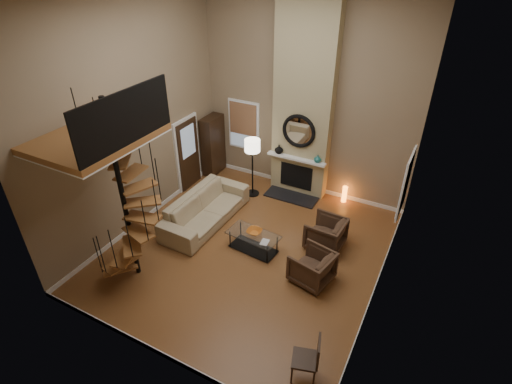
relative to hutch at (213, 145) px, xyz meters
The scene contains 32 objects.
ground 4.05m from the hutch, 45.48° to the right, with size 6.00×6.50×0.01m, color #945D2F.
back_wall 3.32m from the hutch, ahead, with size 6.00×0.02×5.50m, color #8B765A.
front_wall 6.89m from the hutch, 65.51° to the right, with size 6.00×0.02×5.50m, color #8B765A.
left_wall 3.34m from the hutch, 94.93° to the right, with size 0.02×6.50×5.50m, color #8B765A.
right_wall 6.65m from the hutch, 25.97° to the right, with size 0.02×6.50×5.50m, color #8B765A.
baseboard_back 2.93m from the hutch, ahead, with size 6.00×0.02×0.12m, color white.
baseboard_front 6.70m from the hutch, 65.47° to the right, with size 6.00×0.02×0.12m, color white.
baseboard_left 2.95m from the hutch, 94.73° to the right, with size 0.02×6.50×0.12m, color white.
baseboard_right 6.46m from the hutch, 26.01° to the right, with size 0.02×6.50×0.12m, color white.
chimney_breast 3.30m from the hutch, ahead, with size 1.60×0.38×5.50m, color tan.
hearth 2.92m from the hutch, ahead, with size 1.50×0.60×0.04m, color black.
firebox 2.79m from the hutch, ahead, with size 0.95×0.02×0.72m, color black.
mantel 2.77m from the hutch, ahead, with size 1.70×0.18×0.06m, color white.
mirror_frame 2.93m from the hutch, ahead, with size 0.94×0.94×0.10m, color black.
mirror_disc 2.93m from the hutch, ahead, with size 0.80×0.80×0.01m, color white.
vase_left 2.24m from the hutch, ahead, with size 0.24×0.24×0.25m, color black.
vase_right 3.37m from the hutch, ahead, with size 0.20×0.20×0.21m, color #1C625E.
window_back 1.17m from the hutch, 25.95° to the left, with size 1.02×0.06×1.52m.
window_right 5.83m from the hutch, ahead, with size 0.06×1.02×1.52m.
entry_door 1.03m from the hutch, 101.08° to the right, with size 0.10×1.05×2.16m.
loft 5.19m from the hutch, 81.19° to the right, with size 1.70×2.20×1.09m.
spiral_stair 4.77m from the hutch, 78.01° to the right, with size 1.47×1.47×4.06m.
hutch is the anchor object (origin of this frame).
sofa 2.67m from the hutch, 62.00° to the right, with size 2.71×1.06×0.79m, color tan.
armchair_near 4.79m from the hutch, 22.45° to the right, with size 0.83×0.85×0.78m, color #493121.
armchair_far 5.48m from the hutch, 34.05° to the right, with size 0.80×0.82×0.75m, color #493121.
coffee_table 4.02m from the hutch, 43.76° to the right, with size 1.28×0.73×0.46m.
bowl 3.96m from the hutch, 43.23° to the right, with size 0.35×0.35×0.09m, color orange.
book 4.35m from the hutch, 41.99° to the right, with size 0.18×0.24×0.02m, color gray.
floor_lamp 1.84m from the hutch, 18.94° to the right, with size 0.43×0.43×1.75m.
accent_lamp 4.22m from the hutch, ahead, with size 0.13×0.13×0.48m, color orange.
side_chair 7.39m from the hutch, 44.86° to the right, with size 0.52×0.51×0.93m.
Camera 1 is at (3.55, -6.34, 6.23)m, focal length 27.81 mm.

